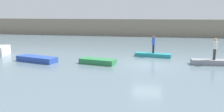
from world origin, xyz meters
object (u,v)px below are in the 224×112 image
at_px(person_white_shirt, 215,48).
at_px(rowboat_grey, 214,62).
at_px(rowboat_green, 98,61).
at_px(rowboat_teal, 153,55).
at_px(person_blue_shirt, 154,43).
at_px(rowboat_blue, 37,59).

bearing_deg(person_white_shirt, rowboat_grey, 0.00).
height_order(rowboat_green, rowboat_grey, rowboat_green).
relative_size(rowboat_teal, person_white_shirt, 1.95).
bearing_deg(rowboat_grey, person_blue_shirt, 147.63).
bearing_deg(person_blue_shirt, rowboat_green, -137.65).
bearing_deg(person_blue_shirt, rowboat_grey, -28.69).
bearing_deg(person_blue_shirt, rowboat_blue, -156.92).
distance_m(rowboat_teal, rowboat_grey, 5.79).
xyz_separation_m(rowboat_blue, rowboat_grey, (15.31, 1.58, -0.02)).
xyz_separation_m(rowboat_blue, rowboat_teal, (10.23, 4.36, -0.06)).
height_order(rowboat_blue, person_white_shirt, person_white_shirt).
xyz_separation_m(rowboat_teal, rowboat_grey, (5.08, -2.78, 0.04)).
bearing_deg(rowboat_green, rowboat_teal, 53.31).
relative_size(rowboat_teal, person_blue_shirt, 2.02).
xyz_separation_m(rowboat_grey, person_white_shirt, (0.00, 0.00, 1.24)).
height_order(rowboat_blue, person_blue_shirt, person_blue_shirt).
distance_m(rowboat_blue, rowboat_grey, 15.39).
distance_m(rowboat_grey, person_blue_shirt, 5.89).
bearing_deg(rowboat_grey, rowboat_green, -175.19).
height_order(rowboat_green, rowboat_teal, rowboat_green).
distance_m(rowboat_blue, person_blue_shirt, 11.17).
height_order(rowboat_teal, rowboat_grey, rowboat_grey).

